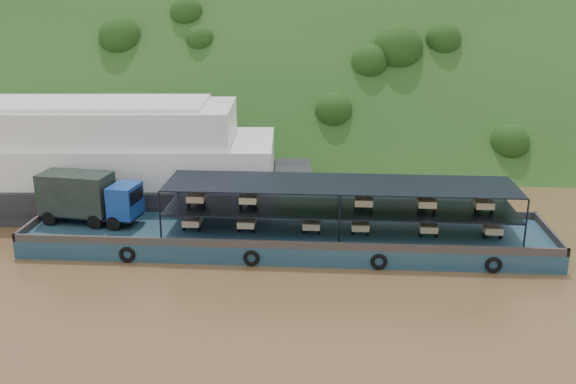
{
  "coord_description": "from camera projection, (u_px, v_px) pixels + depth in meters",
  "views": [
    {
      "loc": [
        1.04,
        -39.69,
        16.62
      ],
      "look_at": [
        -2.0,
        3.0,
        3.2
      ],
      "focal_mm": 40.0,
      "sensor_mm": 36.0,
      "label": 1
    }
  ],
  "objects": [
    {
      "name": "hillside",
      "position": [
        324.0,
        136.0,
        77.09
      ],
      "size": [
        140.0,
        39.6,
        39.6
      ],
      "primitive_type": "cube",
      "rotation": [
        0.79,
        0.0,
        0.0
      ],
      "color": "#173B15",
      "rests_on": "ground"
    },
    {
      "name": "cargo_barge",
      "position": [
        267.0,
        229.0,
        43.58
      ],
      "size": [
        35.0,
        7.18,
        4.71
      ],
      "color": "#153449",
      "rests_on": "ground"
    },
    {
      "name": "passenger_ferry",
      "position": [
        50.0,
        161.0,
        51.17
      ],
      "size": [
        42.55,
        13.48,
        8.49
      ],
      "rotation": [
        0.0,
        0.0,
        0.07
      ],
      "color": "black",
      "rests_on": "ground"
    },
    {
      "name": "ground",
      "position": [
        315.0,
        252.0,
        42.82
      ],
      "size": [
        160.0,
        160.0,
        0.0
      ],
      "primitive_type": "plane",
      "color": "brown",
      "rests_on": "ground"
    }
  ]
}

